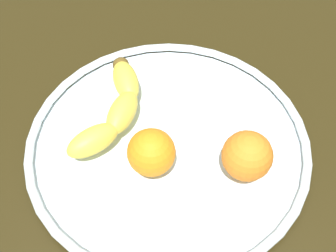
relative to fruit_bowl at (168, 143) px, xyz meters
The scene contains 5 objects.
ground_plane 2.92cm from the fruit_bowl, ahead, with size 123.93×123.93×4.00cm, color black.
fruit_bowl is the anchor object (origin of this frame).
banana 8.88cm from the fruit_bowl, 72.87° to the left, with size 19.67×8.71×3.55cm.
orange_back_right 11.70cm from the fruit_bowl, 104.66° to the right, with size 6.45×6.45×6.45cm, color orange.
orange_front_right 6.16cm from the fruit_bowl, 165.19° to the left, with size 6.18×6.18×6.18cm, color orange.
Camera 1 is at (-34.85, -7.10, 51.51)cm, focal length 47.95 mm.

